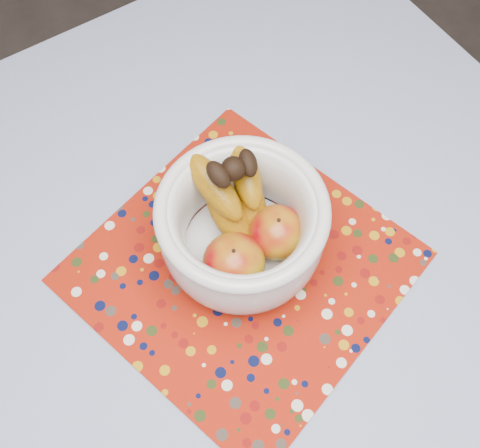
% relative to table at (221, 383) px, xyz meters
% --- Properties ---
extents(table, '(1.20, 1.20, 0.75)m').
position_rel_table_xyz_m(table, '(0.00, 0.00, 0.00)').
color(table, brown).
rests_on(table, ground).
extents(tablecloth, '(1.32, 1.32, 0.01)m').
position_rel_table_xyz_m(tablecloth, '(0.00, 0.00, 0.08)').
color(tablecloth, slate).
rests_on(tablecloth, table).
extents(placemat, '(0.50, 0.50, 0.00)m').
position_rel_table_xyz_m(placemat, '(0.11, 0.10, 0.09)').
color(placemat, maroon).
rests_on(placemat, tablecloth).
extents(fruit_bowl, '(0.22, 0.23, 0.17)m').
position_rel_table_xyz_m(fruit_bowl, '(0.12, 0.13, 0.17)').
color(fruit_bowl, silver).
rests_on(fruit_bowl, placemat).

